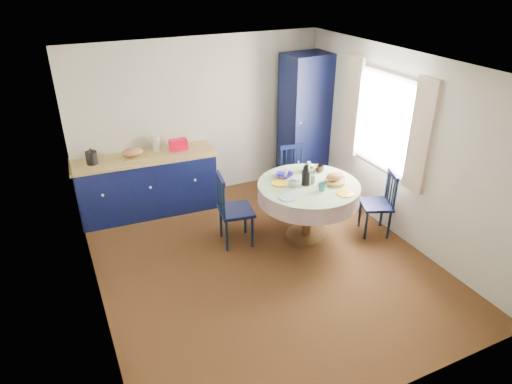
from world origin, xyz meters
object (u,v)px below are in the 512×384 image
mug_a (292,183)px  mug_d (284,173)px  dining_table (309,192)px  mug_c (320,168)px  pantry_cabinet (306,122)px  chair_left (233,209)px  kitchen_counter (147,183)px  chair_far (294,176)px  mug_b (322,187)px  chair_right (379,203)px  cobalt_bowl (284,175)px

mug_a → mug_d: (0.05, 0.32, 0.00)m
dining_table → mug_c: (0.33, 0.27, 0.18)m
pantry_cabinet → chair_left: size_ratio=2.15×
kitchen_counter → dining_table: size_ratio=1.55×
chair_far → mug_c: size_ratio=7.25×
chair_left → mug_b: size_ratio=9.26×
mug_b → chair_left: bearing=151.6°
chair_far → chair_right: size_ratio=1.00×
kitchen_counter → mug_a: size_ratio=19.12×
kitchen_counter → mug_a: kitchen_counter is taller
pantry_cabinet → chair_right: bearing=-91.0°
mug_b → cobalt_bowl: bearing=113.4°
mug_a → cobalt_bowl: size_ratio=0.47×
mug_a → cobalt_bowl: (0.03, 0.30, -0.01)m
dining_table → chair_right: dining_table is taller
mug_d → cobalt_bowl: (-0.02, -0.02, -0.02)m
dining_table → chair_right: (0.96, -0.32, -0.22)m
kitchen_counter → chair_far: (2.13, -0.70, -0.00)m
chair_left → cobalt_bowl: (0.77, 0.02, 0.34)m
chair_left → chair_right: size_ratio=1.09×
kitchen_counter → mug_a: 2.30m
kitchen_counter → chair_far: 2.25m
chair_far → mug_d: size_ratio=9.42×
mug_b → mug_a: bearing=135.8°
kitchen_counter → mug_b: kitchen_counter is taller
kitchen_counter → chair_left: bearing=-54.6°
dining_table → chair_left: size_ratio=1.33×
mug_a → dining_table: bearing=-7.9°
chair_far → chair_right: 1.42m
mug_c → chair_far: bearing=90.5°
chair_right → cobalt_bowl: size_ratio=4.04×
mug_a → mug_d: bearing=80.6°
mug_c → cobalt_bowl: (-0.53, 0.06, -0.02)m
cobalt_bowl → chair_right: bearing=-29.3°
chair_far → chair_left: bearing=-144.4°
mug_d → dining_table: bearing=-62.2°
chair_right → mug_d: (-1.14, 0.67, 0.40)m
kitchen_counter → pantry_cabinet: bearing=1.3°
cobalt_bowl → mug_b: bearing=-66.6°
mug_a → cobalt_bowl: 0.30m
chair_left → mug_c: size_ratio=7.91×
mug_d → chair_far: bearing=50.0°
mug_b → mug_d: 0.63m
chair_left → mug_b: 1.21m
chair_right → cobalt_bowl: (-1.16, 0.65, 0.38)m
pantry_cabinet → chair_left: (-1.83, -1.24, -0.58)m
pantry_cabinet → chair_far: bearing=-135.9°
kitchen_counter → chair_left: size_ratio=2.06×
kitchen_counter → mug_a: bearing=-42.3°
chair_far → mug_a: (-0.56, -0.92, 0.39)m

